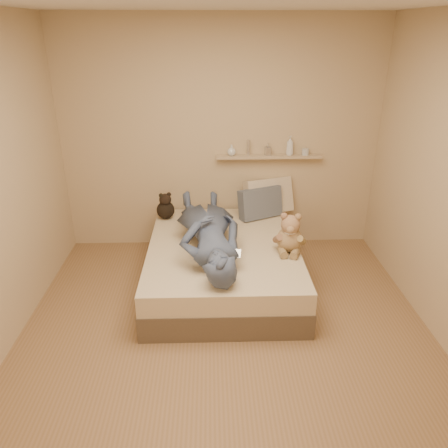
{
  "coord_description": "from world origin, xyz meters",
  "views": [
    {
      "loc": [
        -0.12,
        -2.98,
        2.44
      ],
      "look_at": [
        0.0,
        0.65,
        0.8
      ],
      "focal_mm": 35.0,
      "sensor_mm": 36.0,
      "label": 1
    }
  ],
  "objects_px": {
    "dark_plush": "(166,207)",
    "person": "(208,231)",
    "teddy_bear": "(290,236)",
    "pillow_cream": "(268,196)",
    "wall_shelf": "(269,156)",
    "bed": "(223,264)",
    "game_console": "(230,253)",
    "pillow_grey": "(260,203)"
  },
  "relations": [
    {
      "from": "dark_plush",
      "to": "person",
      "type": "distance_m",
      "value": 0.91
    },
    {
      "from": "teddy_bear",
      "to": "pillow_cream",
      "type": "distance_m",
      "value": 1.01
    },
    {
      "from": "teddy_bear",
      "to": "pillow_cream",
      "type": "height_order",
      "value": "pillow_cream"
    },
    {
      "from": "person",
      "to": "wall_shelf",
      "type": "height_order",
      "value": "wall_shelf"
    },
    {
      "from": "teddy_bear",
      "to": "person",
      "type": "bearing_deg",
      "value": 174.23
    },
    {
      "from": "bed",
      "to": "game_console",
      "type": "bearing_deg",
      "value": -84.46
    },
    {
      "from": "teddy_bear",
      "to": "pillow_grey",
      "type": "xyz_separation_m",
      "value": [
        -0.19,
        0.86,
        0.0
      ]
    },
    {
      "from": "game_console",
      "to": "dark_plush",
      "type": "distance_m",
      "value": 1.36
    },
    {
      "from": "teddy_bear",
      "to": "pillow_grey",
      "type": "distance_m",
      "value": 0.89
    },
    {
      "from": "wall_shelf",
      "to": "pillow_cream",
      "type": "bearing_deg",
      "value": -87.91
    },
    {
      "from": "pillow_cream",
      "to": "person",
      "type": "height_order",
      "value": "pillow_cream"
    },
    {
      "from": "game_console",
      "to": "wall_shelf",
      "type": "xyz_separation_m",
      "value": [
        0.5,
        1.41,
        0.48
      ]
    },
    {
      "from": "pillow_cream",
      "to": "teddy_bear",
      "type": "bearing_deg",
      "value": -85.38
    },
    {
      "from": "teddy_bear",
      "to": "person",
      "type": "height_order",
      "value": "teddy_bear"
    },
    {
      "from": "dark_plush",
      "to": "pillow_cream",
      "type": "bearing_deg",
      "value": 7.43
    },
    {
      "from": "teddy_bear",
      "to": "person",
      "type": "relative_size",
      "value": 0.25
    },
    {
      "from": "bed",
      "to": "game_console",
      "type": "relative_size",
      "value": 9.62
    },
    {
      "from": "teddy_bear",
      "to": "pillow_grey",
      "type": "height_order",
      "value": "teddy_bear"
    },
    {
      "from": "person",
      "to": "dark_plush",
      "type": "bearing_deg",
      "value": -65.24
    },
    {
      "from": "pillow_grey",
      "to": "person",
      "type": "bearing_deg",
      "value": -126.79
    },
    {
      "from": "dark_plush",
      "to": "person",
      "type": "xyz_separation_m",
      "value": [
        0.49,
        -0.77,
        0.06
      ]
    },
    {
      "from": "dark_plush",
      "to": "pillow_grey",
      "type": "relative_size",
      "value": 0.62
    },
    {
      "from": "wall_shelf",
      "to": "pillow_grey",
      "type": "bearing_deg",
      "value": -116.2
    },
    {
      "from": "bed",
      "to": "wall_shelf",
      "type": "xyz_separation_m",
      "value": [
        0.55,
        0.91,
        0.88
      ]
    },
    {
      "from": "bed",
      "to": "dark_plush",
      "type": "bearing_deg",
      "value": 133.08
    },
    {
      "from": "pillow_cream",
      "to": "wall_shelf",
      "type": "distance_m",
      "value": 0.46
    },
    {
      "from": "bed",
      "to": "teddy_bear",
      "type": "distance_m",
      "value": 0.77
    },
    {
      "from": "dark_plush",
      "to": "person",
      "type": "height_order",
      "value": "person"
    },
    {
      "from": "pillow_cream",
      "to": "person",
      "type": "bearing_deg",
      "value": -127.03
    },
    {
      "from": "bed",
      "to": "dark_plush",
      "type": "height_order",
      "value": "dark_plush"
    },
    {
      "from": "pillow_cream",
      "to": "person",
      "type": "xyz_separation_m",
      "value": [
        -0.7,
        -0.93,
        -0.0
      ]
    },
    {
      "from": "bed",
      "to": "person",
      "type": "relative_size",
      "value": 1.15
    },
    {
      "from": "pillow_grey",
      "to": "person",
      "type": "xyz_separation_m",
      "value": [
        -0.59,
        -0.79,
        0.03
      ]
    },
    {
      "from": "game_console",
      "to": "person",
      "type": "xyz_separation_m",
      "value": [
        -0.19,
        0.41,
        0.03
      ]
    },
    {
      "from": "game_console",
      "to": "teddy_bear",
      "type": "distance_m",
      "value": 0.67
    },
    {
      "from": "teddy_bear",
      "to": "wall_shelf",
      "type": "relative_size",
      "value": 0.34
    },
    {
      "from": "teddy_bear",
      "to": "pillow_grey",
      "type": "relative_size",
      "value": 0.82
    },
    {
      "from": "teddy_bear",
      "to": "dark_plush",
      "type": "relative_size",
      "value": 1.31
    },
    {
      "from": "pillow_cream",
      "to": "wall_shelf",
      "type": "height_order",
      "value": "wall_shelf"
    },
    {
      "from": "pillow_cream",
      "to": "game_console",
      "type": "bearing_deg",
      "value": -110.69
    },
    {
      "from": "bed",
      "to": "game_console",
      "type": "height_order",
      "value": "game_console"
    },
    {
      "from": "game_console",
      "to": "person",
      "type": "distance_m",
      "value": 0.45
    }
  ]
}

